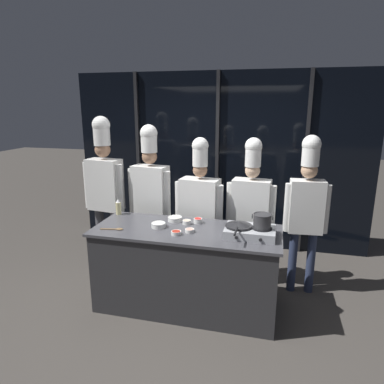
{
  "coord_description": "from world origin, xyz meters",
  "views": [
    {
      "loc": [
        0.89,
        -3.32,
        2.22
      ],
      "look_at": [
        0.0,
        0.25,
        1.27
      ],
      "focal_mm": 32.0,
      "sensor_mm": 36.0,
      "label": 1
    }
  ],
  "objects_px": {
    "chef_apprentice": "(307,203)",
    "prep_bowl_garlic": "(175,219)",
    "chef_line": "(200,204)",
    "prep_bowl_chicken": "(187,222)",
    "stock_pot": "(262,221)",
    "portable_stove": "(250,232)",
    "prep_bowl_bell_pepper": "(198,220)",
    "frying_pan": "(239,224)",
    "chef_head": "(105,183)",
    "squeeze_bottle_oil": "(118,207)",
    "chef_sous": "(150,191)",
    "chef_pastry": "(251,205)",
    "prep_bowl_rice": "(158,225)",
    "prep_bowl_shrimp": "(190,230)",
    "serving_spoon_slotted": "(116,229)",
    "prep_bowl_chili_flakes": "(176,233)"
  },
  "relations": [
    {
      "from": "prep_bowl_garlic",
      "to": "chef_line",
      "type": "xyz_separation_m",
      "value": [
        0.19,
        0.43,
        0.07
      ]
    },
    {
      "from": "stock_pot",
      "to": "chef_head",
      "type": "distance_m",
      "value": 2.21
    },
    {
      "from": "chef_line",
      "to": "prep_bowl_chicken",
      "type": "bearing_deg",
      "value": 94.05
    },
    {
      "from": "stock_pot",
      "to": "chef_pastry",
      "type": "distance_m",
      "value": 0.75
    },
    {
      "from": "prep_bowl_rice",
      "to": "prep_bowl_bell_pepper",
      "type": "relative_size",
      "value": 1.6
    },
    {
      "from": "stock_pot",
      "to": "prep_bowl_garlic",
      "type": "distance_m",
      "value": 1.03
    },
    {
      "from": "stock_pot",
      "to": "prep_bowl_chili_flakes",
      "type": "height_order",
      "value": "stock_pot"
    },
    {
      "from": "stock_pot",
      "to": "chef_pastry",
      "type": "xyz_separation_m",
      "value": [
        -0.17,
        0.73,
        -0.06
      ]
    },
    {
      "from": "squeeze_bottle_oil",
      "to": "chef_line",
      "type": "height_order",
      "value": "chef_line"
    },
    {
      "from": "serving_spoon_slotted",
      "to": "chef_line",
      "type": "distance_m",
      "value": 1.11
    },
    {
      "from": "portable_stove",
      "to": "chef_line",
      "type": "height_order",
      "value": "chef_line"
    },
    {
      "from": "prep_bowl_rice",
      "to": "chef_pastry",
      "type": "distance_m",
      "value": 1.18
    },
    {
      "from": "serving_spoon_slotted",
      "to": "chef_sous",
      "type": "height_order",
      "value": "chef_sous"
    },
    {
      "from": "frying_pan",
      "to": "chef_apprentice",
      "type": "xyz_separation_m",
      "value": [
        0.7,
        0.68,
        0.07
      ]
    },
    {
      "from": "prep_bowl_shrimp",
      "to": "serving_spoon_slotted",
      "type": "bearing_deg",
      "value": -171.08
    },
    {
      "from": "stock_pot",
      "to": "chef_line",
      "type": "relative_size",
      "value": 0.11
    },
    {
      "from": "prep_bowl_rice",
      "to": "chef_pastry",
      "type": "height_order",
      "value": "chef_pastry"
    },
    {
      "from": "chef_head",
      "to": "chef_sous",
      "type": "height_order",
      "value": "chef_head"
    },
    {
      "from": "prep_bowl_bell_pepper",
      "to": "chef_head",
      "type": "xyz_separation_m",
      "value": [
        -1.37,
        0.45,
        0.25
      ]
    },
    {
      "from": "portable_stove",
      "to": "chef_head",
      "type": "height_order",
      "value": "chef_head"
    },
    {
      "from": "prep_bowl_chili_flakes",
      "to": "chef_head",
      "type": "xyz_separation_m",
      "value": [
        -1.24,
        0.85,
        0.26
      ]
    },
    {
      "from": "frying_pan",
      "to": "prep_bowl_bell_pepper",
      "type": "relative_size",
      "value": 5.09
    },
    {
      "from": "prep_bowl_chili_flakes",
      "to": "chef_apprentice",
      "type": "relative_size",
      "value": 0.06
    },
    {
      "from": "chef_pastry",
      "to": "chef_head",
      "type": "bearing_deg",
      "value": 6.05
    },
    {
      "from": "prep_bowl_chicken",
      "to": "chef_sous",
      "type": "distance_m",
      "value": 0.86
    },
    {
      "from": "portable_stove",
      "to": "chef_line",
      "type": "distance_m",
      "value": 0.96
    },
    {
      "from": "frying_pan",
      "to": "prep_bowl_chili_flakes",
      "type": "bearing_deg",
      "value": -167.29
    },
    {
      "from": "stock_pot",
      "to": "chef_sous",
      "type": "bearing_deg",
      "value": 153.17
    },
    {
      "from": "prep_bowl_garlic",
      "to": "chef_apprentice",
      "type": "xyz_separation_m",
      "value": [
        1.45,
        0.42,
        0.17
      ]
    },
    {
      "from": "squeeze_bottle_oil",
      "to": "portable_stove",
      "type": "bearing_deg",
      "value": -11.49
    },
    {
      "from": "stock_pot",
      "to": "prep_bowl_chili_flakes",
      "type": "xyz_separation_m",
      "value": [
        -0.85,
        -0.15,
        -0.15
      ]
    },
    {
      "from": "portable_stove",
      "to": "prep_bowl_bell_pepper",
      "type": "distance_m",
      "value": 0.65
    },
    {
      "from": "chef_head",
      "to": "chef_line",
      "type": "bearing_deg",
      "value": -174.08
    },
    {
      "from": "frying_pan",
      "to": "chef_head",
      "type": "height_order",
      "value": "chef_head"
    },
    {
      "from": "chef_sous",
      "to": "chef_line",
      "type": "relative_size",
      "value": 1.07
    },
    {
      "from": "squeeze_bottle_oil",
      "to": "prep_bowl_shrimp",
      "type": "xyz_separation_m",
      "value": [
        0.98,
        -0.37,
        -0.07
      ]
    },
    {
      "from": "stock_pot",
      "to": "prep_bowl_garlic",
      "type": "height_order",
      "value": "stock_pot"
    },
    {
      "from": "squeeze_bottle_oil",
      "to": "chef_sous",
      "type": "xyz_separation_m",
      "value": [
        0.26,
        0.41,
        0.12
      ]
    },
    {
      "from": "serving_spoon_slotted",
      "to": "prep_bowl_chicken",
      "type": "bearing_deg",
      "value": 26.98
    },
    {
      "from": "frying_pan",
      "to": "prep_bowl_bell_pepper",
      "type": "bearing_deg",
      "value": 151.98
    },
    {
      "from": "stock_pot",
      "to": "chef_pastry",
      "type": "bearing_deg",
      "value": 102.82
    },
    {
      "from": "prep_bowl_bell_pepper",
      "to": "chef_head",
      "type": "bearing_deg",
      "value": 161.82
    },
    {
      "from": "chef_sous",
      "to": "prep_bowl_bell_pepper",
      "type": "bearing_deg",
      "value": 154.78
    },
    {
      "from": "squeeze_bottle_oil",
      "to": "prep_bowl_chili_flakes",
      "type": "xyz_separation_m",
      "value": [
        0.87,
        -0.47,
        -0.07
      ]
    },
    {
      "from": "portable_stove",
      "to": "prep_bowl_bell_pepper",
      "type": "height_order",
      "value": "portable_stove"
    },
    {
      "from": "chef_apprentice",
      "to": "prep_bowl_garlic",
      "type": "bearing_deg",
      "value": 11.16
    },
    {
      "from": "serving_spoon_slotted",
      "to": "chef_head",
      "type": "xyz_separation_m",
      "value": [
        -0.58,
        0.87,
        0.27
      ]
    },
    {
      "from": "prep_bowl_chili_flakes",
      "to": "serving_spoon_slotted",
      "type": "distance_m",
      "value": 0.66
    },
    {
      "from": "portable_stove",
      "to": "prep_bowl_rice",
      "type": "distance_m",
      "value": 0.98
    },
    {
      "from": "portable_stove",
      "to": "prep_bowl_rice",
      "type": "height_order",
      "value": "portable_stove"
    }
  ]
}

